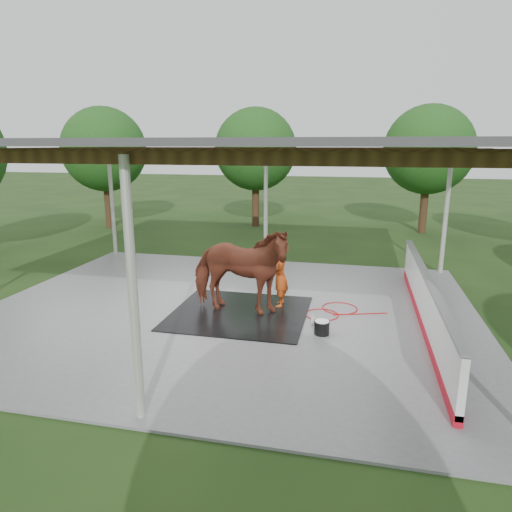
% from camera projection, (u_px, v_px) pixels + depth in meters
% --- Properties ---
extents(ground, '(100.00, 100.00, 0.00)m').
position_uv_depth(ground, '(228.00, 311.00, 11.33)').
color(ground, '#1E3814').
extents(concrete_slab, '(12.00, 10.00, 0.05)m').
position_uv_depth(concrete_slab, '(228.00, 310.00, 11.33)').
color(concrete_slab, slate).
rests_on(concrete_slab, ground).
extents(pavilion_structure, '(12.60, 10.60, 4.05)m').
position_uv_depth(pavilion_structure, '(225.00, 147.00, 10.39)').
color(pavilion_structure, beige).
rests_on(pavilion_structure, ground).
extents(dasher_board, '(0.16, 8.00, 1.15)m').
position_uv_depth(dasher_board, '(425.00, 302.00, 10.21)').
color(dasher_board, '#B40F1F').
rests_on(dasher_board, concrete_slab).
extents(tree_belt, '(28.00, 28.00, 5.80)m').
position_uv_depth(tree_belt, '(247.00, 154.00, 11.22)').
color(tree_belt, '#382314').
rests_on(tree_belt, ground).
extents(rubber_mat, '(3.21, 3.01, 0.02)m').
position_uv_depth(rubber_mat, '(239.00, 313.00, 11.03)').
color(rubber_mat, black).
rests_on(rubber_mat, concrete_slab).
extents(horse, '(2.58, 1.31, 2.12)m').
position_uv_depth(horse, '(239.00, 270.00, 10.77)').
color(horse, brown).
rests_on(horse, rubber_mat).
extents(handler, '(0.43, 0.62, 1.60)m').
position_uv_depth(handler, '(280.00, 275.00, 11.36)').
color(handler, '#CC4B15').
rests_on(handler, concrete_slab).
extents(wash_bucket, '(0.33, 0.33, 0.30)m').
position_uv_depth(wash_bucket, '(322.00, 327.00, 9.78)').
color(wash_bucket, black).
rests_on(wash_bucket, concrete_slab).
extents(soap_bottle_a, '(0.10, 0.10, 0.26)m').
position_uv_depth(soap_bottle_a, '(313.00, 320.00, 10.28)').
color(soap_bottle_a, silver).
rests_on(soap_bottle_a, concrete_slab).
extents(soap_bottle_b, '(0.12, 0.13, 0.20)m').
position_uv_depth(soap_bottle_b, '(325.00, 324.00, 10.13)').
color(soap_bottle_b, '#338CD8').
rests_on(soap_bottle_b, concrete_slab).
extents(hose_coil, '(1.94, 1.38, 0.02)m').
position_uv_depth(hose_coil, '(332.00, 311.00, 11.15)').
color(hose_coil, '#B60D0D').
rests_on(hose_coil, concrete_slab).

